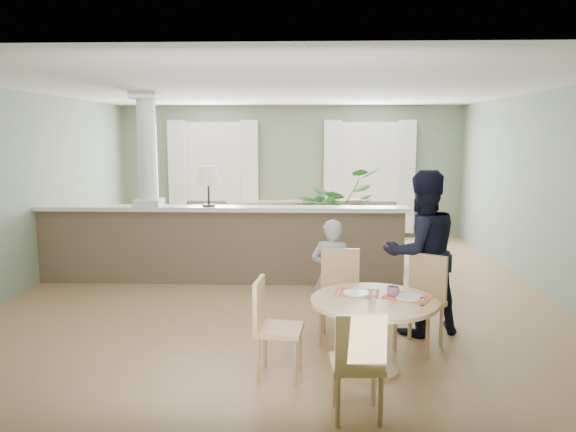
{
  "coord_description": "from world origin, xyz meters",
  "views": [
    {
      "loc": [
        0.35,
        -7.62,
        2.13
      ],
      "look_at": [
        0.11,
        -1.0,
        1.15
      ],
      "focal_mm": 35.0,
      "sensor_mm": 36.0,
      "label": 1
    }
  ],
  "objects_px": {
    "dining_table": "(374,314)",
    "chair_far_boy": "(339,290)",
    "sofa": "(301,230)",
    "chair_near": "(358,361)",
    "man_person": "(421,253)",
    "child_person": "(332,275)",
    "houseplant": "(337,213)",
    "chair_side": "(271,323)",
    "chair_far_man": "(422,297)"
  },
  "relations": [
    {
      "from": "dining_table",
      "to": "chair_far_boy",
      "type": "height_order",
      "value": "chair_far_boy"
    },
    {
      "from": "sofa",
      "to": "dining_table",
      "type": "xyz_separation_m",
      "value": [
        0.72,
        -4.75,
        0.07
      ]
    },
    {
      "from": "chair_near",
      "to": "man_person",
      "type": "height_order",
      "value": "man_person"
    },
    {
      "from": "sofa",
      "to": "child_person",
      "type": "xyz_separation_m",
      "value": [
        0.38,
        -3.64,
        0.14
      ]
    },
    {
      "from": "chair_far_boy",
      "to": "dining_table",
      "type": "bearing_deg",
      "value": -66.0
    },
    {
      "from": "chair_far_boy",
      "to": "sofa",
      "type": "bearing_deg",
      "value": 103.44
    },
    {
      "from": "sofa",
      "to": "houseplant",
      "type": "xyz_separation_m",
      "value": [
        0.62,
        0.02,
        0.31
      ]
    },
    {
      "from": "chair_far_boy",
      "to": "chair_near",
      "type": "xyz_separation_m",
      "value": [
        0.05,
        -1.73,
        -0.04
      ]
    },
    {
      "from": "chair_far_boy",
      "to": "man_person",
      "type": "bearing_deg",
      "value": 19.21
    },
    {
      "from": "sofa",
      "to": "dining_table",
      "type": "bearing_deg",
      "value": -94.12
    },
    {
      "from": "chair_side",
      "to": "man_person",
      "type": "relative_size",
      "value": 0.5
    },
    {
      "from": "houseplant",
      "to": "chair_near",
      "type": "xyz_separation_m",
      "value": [
        -0.12,
        -5.65,
        -0.3
      ]
    },
    {
      "from": "houseplant",
      "to": "chair_far_man",
      "type": "xyz_separation_m",
      "value": [
        0.65,
        -4.12,
        -0.27
      ]
    },
    {
      "from": "houseplant",
      "to": "dining_table",
      "type": "height_order",
      "value": "houseplant"
    },
    {
      "from": "dining_table",
      "to": "child_person",
      "type": "bearing_deg",
      "value": 106.69
    },
    {
      "from": "chair_far_man",
      "to": "chair_near",
      "type": "height_order",
      "value": "chair_far_man"
    },
    {
      "from": "houseplant",
      "to": "chair_side",
      "type": "relative_size",
      "value": 1.77
    },
    {
      "from": "chair_side",
      "to": "child_person",
      "type": "height_order",
      "value": "child_person"
    },
    {
      "from": "dining_table",
      "to": "chair_far_man",
      "type": "bearing_deg",
      "value": 49.38
    },
    {
      "from": "chair_near",
      "to": "chair_side",
      "type": "xyz_separation_m",
      "value": [
        -0.69,
        0.78,
        0.01
      ]
    },
    {
      "from": "sofa",
      "to": "chair_near",
      "type": "xyz_separation_m",
      "value": [
        0.5,
        -5.62,
        0.0
      ]
    },
    {
      "from": "chair_side",
      "to": "dining_table",
      "type": "bearing_deg",
      "value": -77.38
    },
    {
      "from": "sofa",
      "to": "dining_table",
      "type": "height_order",
      "value": "sofa"
    },
    {
      "from": "chair_far_man",
      "to": "child_person",
      "type": "xyz_separation_m",
      "value": [
        -0.89,
        0.46,
        0.1
      ]
    },
    {
      "from": "dining_table",
      "to": "chair_side",
      "type": "relative_size",
      "value": 1.28
    },
    {
      "from": "child_person",
      "to": "houseplant",
      "type": "bearing_deg",
      "value": -85.7
    },
    {
      "from": "chair_far_boy",
      "to": "chair_far_man",
      "type": "height_order",
      "value": "chair_far_boy"
    },
    {
      "from": "sofa",
      "to": "chair_far_man",
      "type": "xyz_separation_m",
      "value": [
        1.27,
        -4.1,
        0.04
      ]
    },
    {
      "from": "chair_far_man",
      "to": "chair_far_boy",
      "type": "bearing_deg",
      "value": -158.79
    },
    {
      "from": "dining_table",
      "to": "man_person",
      "type": "xyz_separation_m",
      "value": [
        0.61,
        1.04,
        0.34
      ]
    },
    {
      "from": "sofa",
      "to": "chair_far_boy",
      "type": "xyz_separation_m",
      "value": [
        0.45,
        -3.9,
        0.04
      ]
    },
    {
      "from": "chair_far_boy",
      "to": "chair_side",
      "type": "distance_m",
      "value": 1.15
    },
    {
      "from": "houseplant",
      "to": "chair_far_man",
      "type": "distance_m",
      "value": 4.18
    },
    {
      "from": "dining_table",
      "to": "chair_near",
      "type": "bearing_deg",
      "value": -103.98
    },
    {
      "from": "chair_near",
      "to": "houseplant",
      "type": "bearing_deg",
      "value": -93.91
    },
    {
      "from": "child_person",
      "to": "man_person",
      "type": "xyz_separation_m",
      "value": [
        0.94,
        -0.07,
        0.27
      ]
    },
    {
      "from": "chair_far_boy",
      "to": "man_person",
      "type": "height_order",
      "value": "man_person"
    },
    {
      "from": "dining_table",
      "to": "chair_far_man",
      "type": "distance_m",
      "value": 0.85
    },
    {
      "from": "child_person",
      "to": "man_person",
      "type": "bearing_deg",
      "value": -176.26
    },
    {
      "from": "sofa",
      "to": "child_person",
      "type": "bearing_deg",
      "value": -96.68
    },
    {
      "from": "sofa",
      "to": "chair_far_man",
      "type": "height_order",
      "value": "sofa"
    },
    {
      "from": "sofa",
      "to": "chair_far_man",
      "type": "bearing_deg",
      "value": -85.47
    },
    {
      "from": "man_person",
      "to": "chair_far_boy",
      "type": "bearing_deg",
      "value": -5.98
    },
    {
      "from": "sofa",
      "to": "dining_table",
      "type": "distance_m",
      "value": 4.8
    },
    {
      "from": "child_person",
      "to": "chair_far_man",
      "type": "bearing_deg",
      "value": 160.39
    },
    {
      "from": "chair_near",
      "to": "dining_table",
      "type": "bearing_deg",
      "value": -106.69
    },
    {
      "from": "chair_far_man",
      "to": "man_person",
      "type": "relative_size",
      "value": 0.53
    },
    {
      "from": "chair_far_boy",
      "to": "child_person",
      "type": "bearing_deg",
      "value": 111.78
    },
    {
      "from": "houseplant",
      "to": "dining_table",
      "type": "bearing_deg",
      "value": -88.81
    },
    {
      "from": "sofa",
      "to": "chair_side",
      "type": "height_order",
      "value": "sofa"
    }
  ]
}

